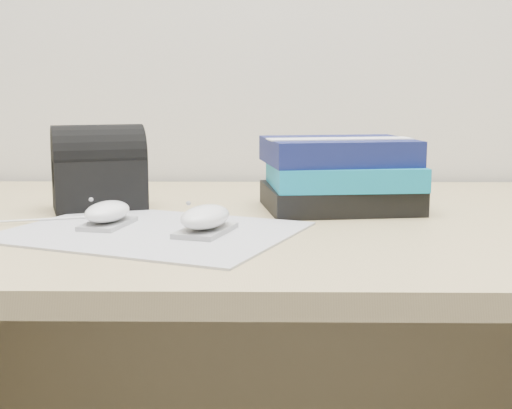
{
  "coord_description": "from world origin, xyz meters",
  "views": [
    {
      "loc": [
        -0.07,
        0.53,
        0.92
      ],
      "look_at": [
        -0.09,
        1.45,
        0.77
      ],
      "focal_mm": 50.0,
      "sensor_mm": 36.0,
      "label": 1
    }
  ],
  "objects_px": {
    "desk": "(310,350)",
    "mouse_front": "(205,219)",
    "mouse_rear": "(107,214)",
    "book_stack": "(340,175)",
    "pouch": "(99,169)"
  },
  "relations": [
    {
      "from": "book_stack",
      "to": "pouch",
      "type": "bearing_deg",
      "value": -179.25
    },
    {
      "from": "desk",
      "to": "mouse_front",
      "type": "height_order",
      "value": "mouse_front"
    },
    {
      "from": "mouse_rear",
      "to": "book_stack",
      "type": "distance_m",
      "value": 0.37
    },
    {
      "from": "mouse_front",
      "to": "book_stack",
      "type": "relative_size",
      "value": 0.44
    },
    {
      "from": "desk",
      "to": "pouch",
      "type": "bearing_deg",
      "value": -179.95
    },
    {
      "from": "book_stack",
      "to": "mouse_rear",
      "type": "bearing_deg",
      "value": -154.65
    },
    {
      "from": "desk",
      "to": "pouch",
      "type": "distance_m",
      "value": 0.45
    },
    {
      "from": "mouse_front",
      "to": "mouse_rear",
      "type": "bearing_deg",
      "value": 161.2
    },
    {
      "from": "mouse_front",
      "to": "pouch",
      "type": "xyz_separation_m",
      "value": [
        -0.19,
        0.2,
        0.04
      ]
    },
    {
      "from": "desk",
      "to": "mouse_rear",
      "type": "bearing_deg",
      "value": -152.15
    },
    {
      "from": "desk",
      "to": "book_stack",
      "type": "distance_m",
      "value": 0.29
    },
    {
      "from": "mouse_rear",
      "to": "book_stack",
      "type": "height_order",
      "value": "book_stack"
    },
    {
      "from": "mouse_front",
      "to": "pouch",
      "type": "height_order",
      "value": "pouch"
    },
    {
      "from": "book_stack",
      "to": "pouch",
      "type": "xyz_separation_m",
      "value": [
        -0.38,
        -0.01,
        0.01
      ]
    },
    {
      "from": "desk",
      "to": "book_stack",
      "type": "xyz_separation_m",
      "value": [
        0.04,
        0.0,
        0.29
      ]
    }
  ]
}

